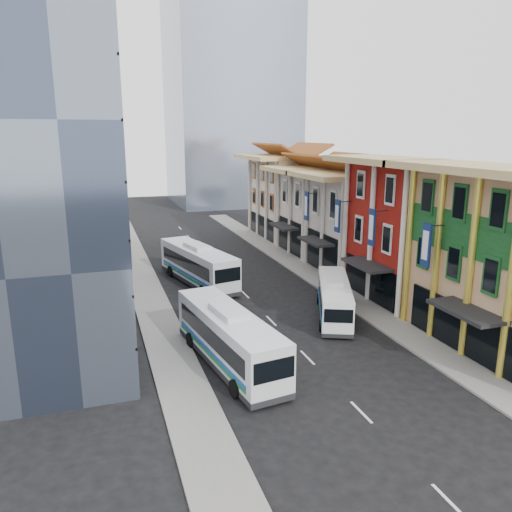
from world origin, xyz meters
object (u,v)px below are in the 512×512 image
object	(u,v)px
bus_left_near	(229,336)
bus_left_far	(198,264)
office_tower	(21,124)
bus_right	(334,298)

from	to	relation	value
bus_left_near	bus_left_far	world-z (taller)	bus_left_far
office_tower	bus_left_near	bearing A→B (deg)	-41.25
office_tower	bus_left_far	bearing A→B (deg)	29.73
office_tower	bus_left_far	distance (m)	20.38
office_tower	bus_right	world-z (taller)	office_tower
bus_left_near	bus_right	distance (m)	11.78
office_tower	bus_left_far	xyz separation A→B (m)	(13.62, 7.78, -13.01)
bus_left_near	bus_right	size ratio (longest dim) A/B	1.20
office_tower	bus_right	size ratio (longest dim) A/B	3.00
bus_left_far	bus_right	world-z (taller)	bus_left_far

